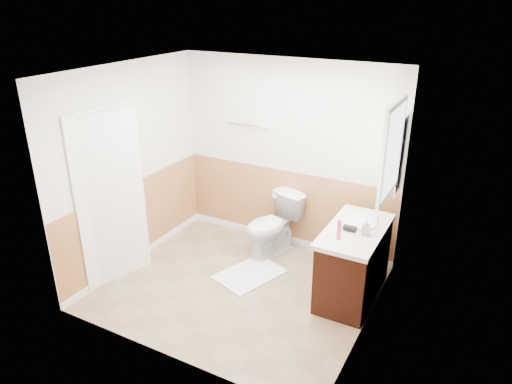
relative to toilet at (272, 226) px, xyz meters
The scene contains 32 objects.
floor 0.99m from the toilet, 89.24° to the right, with size 3.00×3.00×0.00m, color #8C7051.
ceiling 2.28m from the toilet, 89.24° to the right, with size 3.00×3.00×0.00m, color white.
wall_back 0.93m from the toilet, 88.27° to the left, with size 3.00×3.00×0.00m, color silver.
wall_front 2.36m from the toilet, 89.69° to the right, with size 3.00×3.00×0.00m, color silver.
wall_left 1.93m from the toilet, 148.71° to the right, with size 3.00×3.00×0.00m, color silver.
wall_right 1.95m from the toilet, 30.89° to the right, with size 3.00×3.00×0.00m, color silver.
wainscot_back 0.39m from the toilet, 88.22° to the left, with size 3.00×3.00×0.00m, color #B17847.
wainscot_front 2.19m from the toilet, 89.69° to the right, with size 3.00×3.00×0.00m, color #B17847.
wainscot_left 1.73m from the toilet, 148.50° to the right, with size 2.60×2.60×0.00m, color #B17847.
wainscot_right 1.75m from the toilet, 31.09° to the right, with size 2.60×2.60×0.00m, color #B17847.
toilet is the anchor object (origin of this frame).
bath_mat 0.73m from the toilet, 90.00° to the right, with size 0.55×0.80×0.02m, color white.
vanity_cabinet 1.30m from the toilet, 18.98° to the right, with size 0.55×1.10×0.80m, color black.
vanity_knob_left 1.07m from the toilet, 29.40° to the right, with size 0.03×0.03×0.03m, color silver.
vanity_knob_right 0.99m from the toilet, 19.15° to the right, with size 0.03×0.03×0.03m, color white.
countertop 1.35m from the toilet, 19.12° to the right, with size 0.60×1.15×0.05m, color white.
sink_basin 1.33m from the toilet, 12.48° to the right, with size 0.36×0.36×0.02m, color white.
faucet 1.52m from the toilet, 10.93° to the right, with size 0.02×0.02×0.14m, color white.
lotion_bottle 1.45m from the toilet, 33.01° to the right, with size 0.05×0.05×0.22m, color #CF357E.
soap_dispenser 1.53m from the toilet, 20.58° to the right, with size 0.08×0.08×0.17m, color gray.
hair_dryer_body 1.37m from the toilet, 23.30° to the right, with size 0.07×0.07×0.14m, color black.
hair_dryer_handle 1.33m from the toilet, 23.61° to the right, with size 0.03×0.03×0.07m, color black.
mirror_panel 1.89m from the toilet, ahead, with size 0.02×0.35×0.90m, color silver.
window_frame 2.02m from the toilet, 12.06° to the right, with size 0.04×0.80×1.00m, color white.
window_glass 2.04m from the toilet, 11.93° to the right, with size 0.01×0.70×0.90m, color white.
door 2.03m from the toilet, 135.70° to the right, with size 0.05×0.80×2.04m, color white.
door_frame 2.09m from the toilet, 137.23° to the right, with size 0.02×0.92×2.10m, color white.
door_knob 1.76m from the toilet, 142.35° to the right, with size 0.06×0.06×0.06m, color silver.
towel_bar 1.35m from the toilet, 147.45° to the left, with size 0.02×0.02×0.62m, color silver.
tp_holder_bar 0.45m from the toilet, 105.23° to the left, with size 0.02×0.02×0.14m, color silver.
tp_roll 0.45m from the toilet, 105.23° to the left, with size 0.11×0.11×0.10m, color white.
tp_sheet 0.38m from the toilet, 105.23° to the left, with size 0.10×0.01×0.16m, color white.
Camera 1 is at (2.41, -4.05, 3.21)m, focal length 33.19 mm.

